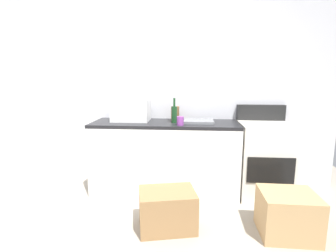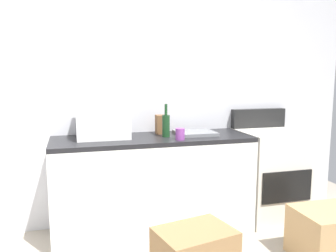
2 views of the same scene
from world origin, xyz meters
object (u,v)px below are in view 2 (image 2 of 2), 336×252
stove_oven (269,173)px  wine_bottle (166,125)px  coffee_mug (180,134)px  microwave (103,123)px  knife_block (161,124)px  cardboard_box_medium (328,235)px

stove_oven → wine_bottle: 1.23m
stove_oven → coffee_mug: bearing=-168.9°
microwave → coffee_mug: 0.70m
coffee_mug → knife_block: size_ratio=0.56×
stove_oven → cardboard_box_medium: stove_oven is taller
wine_bottle → knife_block: bearing=89.7°
stove_oven → wine_bottle: wine_bottle is taller
microwave → coffee_mug: (0.64, -0.27, -0.09)m
knife_block → microwave: bearing=-172.1°
wine_bottle → cardboard_box_medium: 1.60m
microwave → knife_block: 0.57m
stove_oven → microwave: microwave is taller
cardboard_box_medium → microwave: bearing=150.5°
microwave → cardboard_box_medium: size_ratio=0.93×
stove_oven → wine_bottle: size_ratio=3.67×
stove_oven → cardboard_box_medium: size_ratio=2.23×
microwave → cardboard_box_medium: bearing=-29.5°
wine_bottle → cardboard_box_medium: (1.10, -0.84, -0.81)m
knife_block → wine_bottle: bearing=-90.3°
stove_oven → wine_bottle: bearing=-178.5°
stove_oven → cardboard_box_medium: 0.91m
cardboard_box_medium → knife_block: bearing=137.3°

